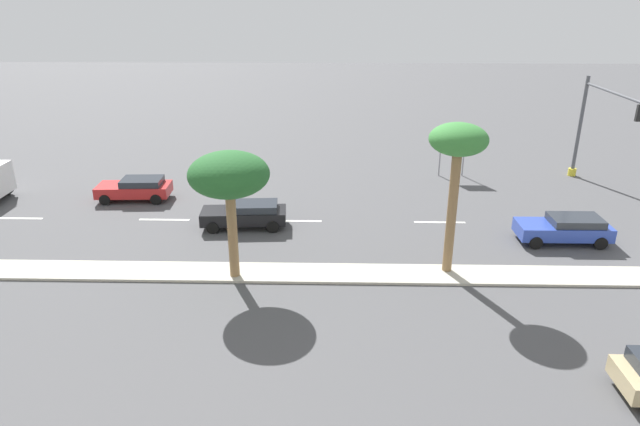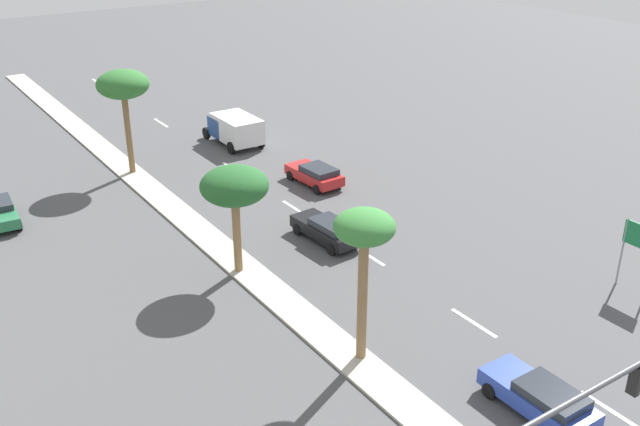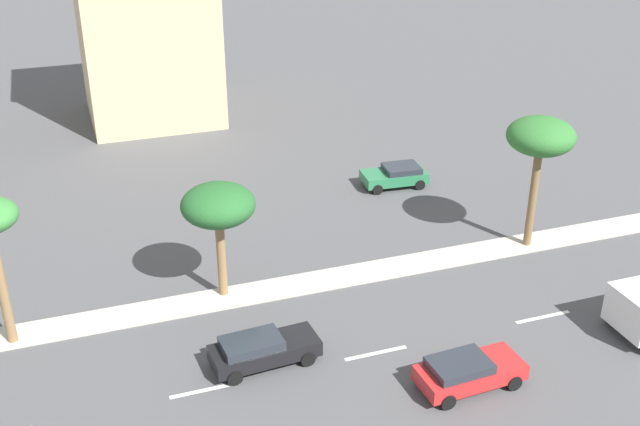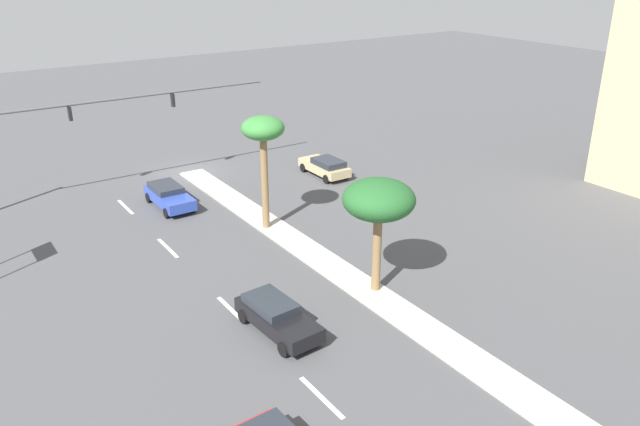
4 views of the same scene
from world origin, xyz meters
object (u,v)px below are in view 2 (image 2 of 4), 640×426
object	(u,v)px
directional_road_sign	(640,243)
palm_tree_left	(234,187)
sedan_red_mid	(315,174)
sedan_blue_front	(540,397)
sedan_black_leading	(327,229)
box_truck	(234,128)
palm_tree_center	(123,86)
palm_tree_front	(364,235)

from	to	relation	value
directional_road_sign	palm_tree_left	xyz separation A→B (m)	(-15.06, 12.36, 2.11)
sedan_red_mid	sedan_blue_front	size ratio (longest dim) A/B	0.97
sedan_black_leading	box_truck	xyz separation A→B (m)	(3.50, 17.49, 0.54)
palm_tree_center	sedan_blue_front	world-z (taller)	palm_tree_center
directional_road_sign	palm_tree_center	size ratio (longest dim) A/B	0.50
directional_road_sign	palm_tree_front	world-z (taller)	palm_tree_front
sedan_black_leading	sedan_blue_front	size ratio (longest dim) A/B	1.02
palm_tree_front	sedan_blue_front	world-z (taller)	palm_tree_front
box_truck	sedan_black_leading	bearing A→B (deg)	-101.31
sedan_blue_front	box_truck	distance (m)	34.16
palm_tree_front	sedan_red_mid	xyz separation A→B (m)	(9.06, 17.06, -5.06)
palm_tree_left	sedan_blue_front	xyz separation A→B (m)	(4.19, -15.96, -3.96)
palm_tree_front	box_truck	size ratio (longest dim) A/B	1.25
palm_tree_left	sedan_blue_front	distance (m)	16.96
palm_tree_center	sedan_black_leading	world-z (taller)	palm_tree_center
palm_tree_left	sedan_black_leading	size ratio (longest dim) A/B	1.22
directional_road_sign	palm_tree_left	distance (m)	19.60
palm_tree_front	palm_tree_center	size ratio (longest dim) A/B	0.95
sedan_blue_front	sedan_black_leading	bearing A→B (deg)	84.62
palm_tree_left	sedan_red_mid	distance (m)	13.02
directional_road_sign	palm_tree_front	size ratio (longest dim) A/B	0.53
palm_tree_center	sedan_blue_front	distance (m)	32.93
sedan_red_mid	box_truck	distance (m)	10.24
palm_tree_center	sedan_red_mid	size ratio (longest dim) A/B	1.61
directional_road_sign	sedan_black_leading	world-z (taller)	directional_road_sign
directional_road_sign	box_truck	world-z (taller)	directional_road_sign
directional_road_sign	sedan_red_mid	distance (m)	20.75
directional_road_sign	sedan_blue_front	bearing A→B (deg)	-161.69
sedan_red_mid	sedan_blue_front	world-z (taller)	sedan_blue_front
sedan_blue_front	box_truck	size ratio (longest dim) A/B	0.84
palm_tree_left	box_truck	distance (m)	20.36
palm_tree_center	sedan_blue_front	xyz separation A→B (m)	(3.67, -32.28, -5.35)
palm_tree_center	sedan_red_mid	bearing A→B (deg)	-43.19
sedan_black_leading	sedan_red_mid	world-z (taller)	sedan_black_leading
palm_tree_center	directional_road_sign	bearing A→B (deg)	-63.10
palm_tree_left	sedan_black_leading	bearing A→B (deg)	3.36
palm_tree_left	sedan_blue_front	bearing A→B (deg)	-75.30
directional_road_sign	palm_tree_center	bearing A→B (deg)	116.90
palm_tree_front	palm_tree_left	xyz separation A→B (m)	(-0.73, 9.44, -1.09)
palm_tree_left	palm_tree_center	size ratio (longest dim) A/B	0.79
palm_tree_front	sedan_red_mid	distance (m)	19.97
sedan_blue_front	box_truck	xyz separation A→B (m)	(5.03, 33.79, 0.54)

